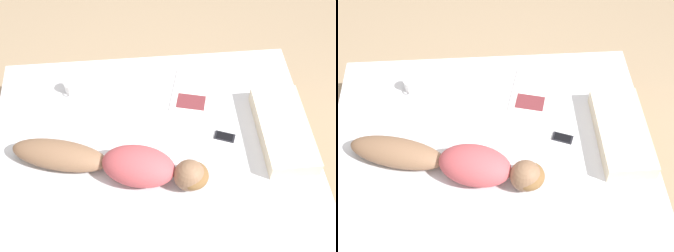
% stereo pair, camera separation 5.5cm
% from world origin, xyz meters
% --- Properties ---
extents(ground_plane, '(12.00, 12.00, 0.00)m').
position_xyz_m(ground_plane, '(0.00, 0.00, 0.00)').
color(ground_plane, '#9E8466').
extents(bed, '(1.81, 2.22, 0.49)m').
position_xyz_m(bed, '(0.00, 0.00, 0.24)').
color(bed, tan).
rests_on(bed, ground_plane).
extents(person, '(0.56, 1.28, 0.21)m').
position_xyz_m(person, '(0.17, -0.22, 0.59)').
color(person, brown).
rests_on(person, bed).
extents(open_magazine, '(0.49, 0.39, 0.01)m').
position_xyz_m(open_magazine, '(-0.48, 0.32, 0.50)').
color(open_magazine, white).
rests_on(open_magazine, bed).
extents(coffee_mug, '(0.12, 0.09, 0.09)m').
position_xyz_m(coffee_mug, '(-0.56, -0.56, 0.54)').
color(coffee_mug, white).
rests_on(coffee_mug, bed).
extents(cell_phone, '(0.11, 0.15, 0.01)m').
position_xyz_m(cell_phone, '(-0.05, 0.49, 0.50)').
color(cell_phone, black).
rests_on(cell_phone, bed).
extents(pillow, '(0.69, 0.32, 0.11)m').
position_xyz_m(pillow, '(-0.03, 0.88, 0.55)').
color(pillow, beige).
rests_on(pillow, bed).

